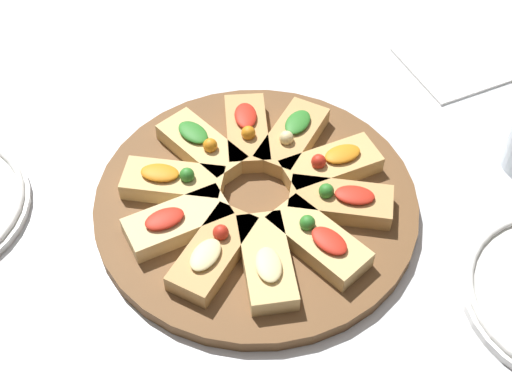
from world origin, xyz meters
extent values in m
plane|color=silver|center=(0.00, 0.00, 0.00)|extent=(3.00, 3.00, 0.00)
cylinder|color=brown|center=(0.00, 0.00, 0.01)|extent=(0.37, 0.37, 0.02)
cube|color=tan|center=(0.05, 0.08, 0.03)|extent=(0.11, 0.12, 0.02)
ellipsoid|color=beige|center=(0.06, 0.09, 0.04)|extent=(0.05, 0.05, 0.01)
sphere|color=red|center=(0.04, 0.06, 0.04)|extent=(0.02, 0.02, 0.02)
cube|color=#DBB775|center=(0.00, 0.10, 0.03)|extent=(0.05, 0.12, 0.02)
ellipsoid|color=beige|center=(0.00, 0.11, 0.04)|extent=(0.03, 0.04, 0.01)
cube|color=#DBB775|center=(-0.06, 0.08, 0.03)|extent=(0.11, 0.12, 0.02)
ellipsoid|color=red|center=(-0.07, 0.09, 0.04)|extent=(0.05, 0.05, 0.01)
sphere|color=#2D7A28|center=(-0.05, 0.06, 0.04)|extent=(0.02, 0.02, 0.02)
cube|color=tan|center=(-0.09, 0.03, 0.03)|extent=(0.12, 0.08, 0.02)
ellipsoid|color=red|center=(-0.11, 0.03, 0.04)|extent=(0.05, 0.04, 0.01)
sphere|color=#2D7A28|center=(-0.08, 0.02, 0.04)|extent=(0.02, 0.02, 0.02)
cube|color=tan|center=(-0.09, -0.03, 0.03)|extent=(0.12, 0.08, 0.02)
ellipsoid|color=orange|center=(-0.10, -0.03, 0.04)|extent=(0.05, 0.04, 0.01)
sphere|color=red|center=(-0.07, -0.02, 0.04)|extent=(0.02, 0.02, 0.02)
cube|color=tan|center=(-0.05, -0.08, 0.03)|extent=(0.10, 0.12, 0.02)
ellipsoid|color=#2D7A28|center=(-0.06, -0.09, 0.04)|extent=(0.05, 0.05, 0.01)
sphere|color=beige|center=(-0.04, -0.06, 0.04)|extent=(0.02, 0.02, 0.02)
cube|color=tan|center=(0.00, -0.10, 0.03)|extent=(0.05, 0.12, 0.02)
ellipsoid|color=red|center=(0.00, -0.11, 0.04)|extent=(0.03, 0.04, 0.01)
sphere|color=orange|center=(0.00, -0.08, 0.04)|extent=(0.02, 0.02, 0.02)
cube|color=#DBB775|center=(0.06, -0.08, 0.03)|extent=(0.11, 0.12, 0.02)
ellipsoid|color=#2D7A28|center=(0.06, -0.09, 0.04)|extent=(0.05, 0.05, 0.01)
sphere|color=orange|center=(0.05, -0.06, 0.04)|extent=(0.02, 0.02, 0.02)
cube|color=#DBB775|center=(0.09, -0.02, 0.03)|extent=(0.12, 0.08, 0.02)
ellipsoid|color=orange|center=(0.11, -0.03, 0.04)|extent=(0.05, 0.04, 0.01)
sphere|color=#2D7A28|center=(0.08, -0.02, 0.04)|extent=(0.02, 0.02, 0.02)
cube|color=#E5C689|center=(0.09, 0.03, 0.03)|extent=(0.12, 0.09, 0.02)
ellipsoid|color=red|center=(0.10, 0.04, 0.04)|extent=(0.05, 0.04, 0.01)
cube|color=white|center=(-0.31, -0.22, 0.00)|extent=(0.18, 0.17, 0.01)
camera|label=1|loc=(0.06, 0.51, 0.64)|focal=50.00mm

